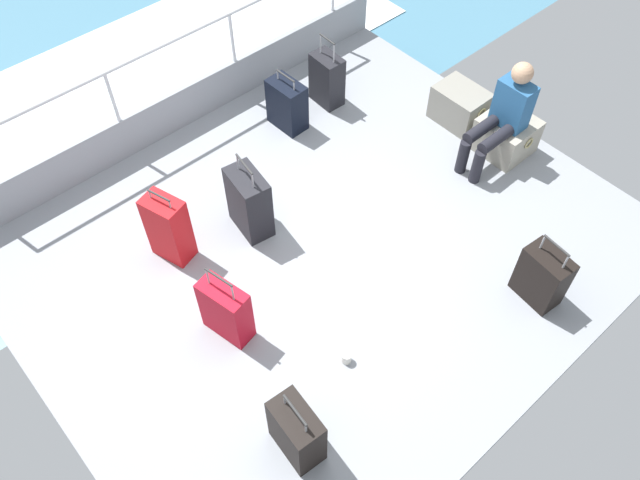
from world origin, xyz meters
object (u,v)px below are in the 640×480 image
suitcase_0 (226,310)px  passenger_seated (503,115)px  cargo_crate_1 (506,135)px  paper_cup (346,358)px  suitcase_1 (542,276)px  suitcase_2 (327,79)px  cargo_crate_0 (460,106)px  suitcase_4 (297,432)px  suitcase_6 (169,228)px  suitcase_5 (249,203)px  suitcase_3 (287,105)px

suitcase_0 → passenger_seated: bearing=87.1°
cargo_crate_1 → paper_cup: size_ratio=5.37×
suitcase_1 → suitcase_2: bearing=173.3°
cargo_crate_0 → suitcase_2: (-1.15, -0.82, 0.09)m
suitcase_1 → paper_cup: (-0.61, -1.63, -0.22)m
cargo_crate_1 → paper_cup: 2.91m
paper_cup → cargo_crate_1: bearing=103.7°
cargo_crate_0 → suitcase_1: (1.89, -1.18, 0.07)m
suitcase_4 → paper_cup: (-0.26, 0.73, -0.22)m
suitcase_1 → suitcase_6: 3.16m
suitcase_2 → suitcase_5: size_ratio=0.97×
cargo_crate_1 → suitcase_6: (-1.12, -3.23, 0.15)m
cargo_crate_1 → paper_cup: bearing=-76.3°
cargo_crate_0 → paper_cup: 3.09m
suitcase_5 → paper_cup: size_ratio=8.17×
paper_cup → passenger_seated: bearing=104.6°
suitcase_6 → paper_cup: size_ratio=7.71×
paper_cup → suitcase_6: bearing=-167.2°
suitcase_5 → suitcase_0: bearing=-47.6°
cargo_crate_1 → suitcase_1: (1.30, -1.20, 0.08)m
suitcase_5 → suitcase_6: suitcase_5 is taller
cargo_crate_0 → suitcase_0: size_ratio=0.75×
suitcase_3 → suitcase_4: size_ratio=0.98×
passenger_seated → suitcase_0: bearing=-92.9°
passenger_seated → suitcase_4: bearing=-74.2°
suitcase_2 → suitcase_5: suitcase_5 is taller
suitcase_2 → suitcase_3: (0.01, -0.56, -0.02)m
cargo_crate_1 → suitcase_3: size_ratio=0.84×
cargo_crate_1 → suitcase_2: 1.94m
suitcase_4 → suitcase_5: (-1.85, 1.03, 0.06)m
cargo_crate_1 → suitcase_5: bearing=-109.6°
suitcase_1 → suitcase_3: suitcase_1 is taller
suitcase_0 → suitcase_2: (-1.59, 2.50, -0.00)m
cargo_crate_1 → suitcase_3: bearing=-141.2°
paper_cup → suitcase_5: bearing=169.5°
suitcase_2 → cargo_crate_0: bearing=35.6°
cargo_crate_0 → passenger_seated: passenger_seated is taller
cargo_crate_1 → cargo_crate_0: bearing=-178.7°
suitcase_2 → suitcase_4: bearing=-45.2°
passenger_seated → suitcase_5: bearing=-111.0°
cargo_crate_0 → suitcase_1: suitcase_1 is taller
suitcase_5 → paper_cup: (1.59, -0.29, -0.27)m
cargo_crate_0 → suitcase_0: bearing=-82.5°
suitcase_4 → suitcase_5: 2.12m
suitcase_5 → paper_cup: bearing=-10.5°
suitcase_2 → suitcase_5: bearing=-63.4°
cargo_crate_0 → suitcase_0: 3.36m
cargo_crate_0 → suitcase_5: suitcase_5 is taller
cargo_crate_1 → suitcase_3: (-1.74, -1.40, 0.08)m
suitcase_5 → cargo_crate_0: bearing=83.1°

